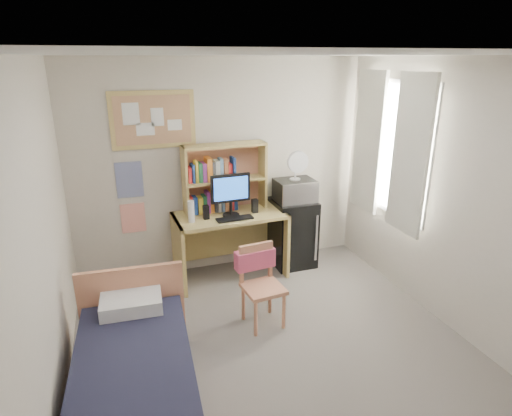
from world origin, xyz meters
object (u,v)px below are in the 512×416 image
object	(u,v)px
speaker_right	(255,206)
mini_fridge	(293,232)
desk_fan	(295,167)
bulletin_board	(153,120)
bed	(135,392)
desk	(230,245)
desk_chair	(263,288)
speaker_left	(206,212)
monitor	(231,195)
microwave	(295,190)

from	to	relation	value
speaker_right	mini_fridge	bearing A→B (deg)	9.74
desk_fan	mini_fridge	bearing A→B (deg)	90.00
bulletin_board	bed	xyz separation A→B (m)	(-0.50, -2.27, -1.67)
bed	bulletin_board	bearing A→B (deg)	81.11
desk	speaker_right	distance (m)	0.58
desk_chair	speaker_left	size ratio (longest dim) A/B	5.22
monitor	mini_fridge	bearing A→B (deg)	6.39
bed	microwave	world-z (taller)	microwave
bulletin_board	speaker_left	distance (m)	1.20
bed	desk_fan	distance (m)	3.11
bulletin_board	desk_fan	xyz separation A→B (m)	(1.63, -0.28, -0.60)
bulletin_board	desk	world-z (taller)	bulletin_board
desk	microwave	bearing A→B (deg)	1.11
bed	monitor	size ratio (longest dim) A/B	3.60
mini_fridge	bed	distance (m)	2.94
desk	speaker_right	size ratio (longest dim) A/B	7.91
bulletin_board	speaker_right	xyz separation A→B (m)	(1.07, -0.38, -1.02)
bulletin_board	speaker_left	xyz separation A→B (m)	(0.47, -0.40, -1.02)
mini_fridge	monitor	size ratio (longest dim) A/B	1.75
desk	monitor	size ratio (longest dim) A/B	2.63
desk	speaker_left	xyz separation A→B (m)	(-0.30, -0.07, 0.49)
desk_chair	speaker_left	world-z (taller)	speaker_left
mini_fridge	monitor	bearing A→B (deg)	-171.39
desk	desk_fan	world-z (taller)	desk_fan
speaker_right	desk_fan	world-z (taller)	desk_fan
speaker_right	desk	bearing A→B (deg)	168.69
monitor	desk_chair	bearing A→B (deg)	-90.42
bulletin_board	speaker_right	bearing A→B (deg)	-19.49
monitor	microwave	bearing A→B (deg)	5.08
desk_fan	monitor	bearing A→B (deg)	-172.70
desk	desk_chair	size ratio (longest dim) A/B	1.58
desk	speaker_left	world-z (taller)	speaker_left
desk_chair	speaker_right	size ratio (longest dim) A/B	5.01
speaker_left	microwave	world-z (taller)	microwave
bed	microwave	xyz separation A→B (m)	(2.13, 1.99, 0.77)
bulletin_board	desk_chair	size ratio (longest dim) A/B	1.13
bed	microwave	size ratio (longest dim) A/B	3.77
mini_fridge	microwave	xyz separation A→B (m)	(0.00, -0.02, 0.58)
desk_chair	bed	size ratio (longest dim) A/B	0.46
speaker_left	desk_fan	world-z (taller)	desk_fan
desk_chair	microwave	world-z (taller)	microwave
desk	bed	size ratio (longest dim) A/B	0.73
mini_fridge	monitor	world-z (taller)	monitor
bed	microwave	distance (m)	3.02
bulletin_board	monitor	size ratio (longest dim) A/B	1.89
desk	desk_chair	distance (m)	1.10
mini_fridge	microwave	distance (m)	0.58
bulletin_board	monitor	xyz separation A→B (m)	(0.77, -0.39, -0.85)
mini_fridge	speaker_left	xyz separation A→B (m)	(-1.16, -0.14, 0.46)
microwave	bed	bearing A→B (deg)	-137.03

